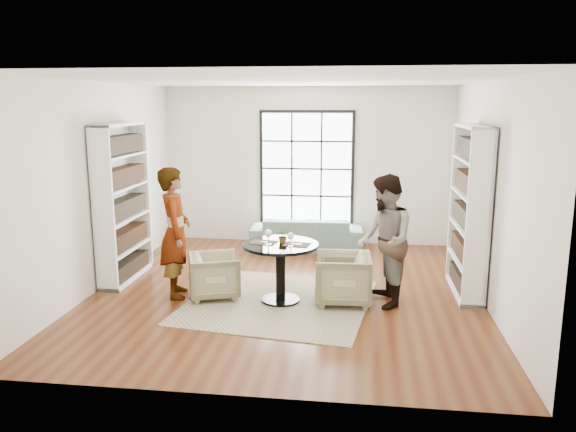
# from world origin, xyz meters

# --- Properties ---
(ground) EXTENTS (6.00, 6.00, 0.00)m
(ground) POSITION_xyz_m (0.00, 0.00, 0.00)
(ground) COLOR #583214
(room_shell) EXTENTS (6.00, 6.01, 6.00)m
(room_shell) POSITION_xyz_m (0.00, 0.54, 1.26)
(room_shell) COLOR silver
(room_shell) RESTS_ON ground
(rug) EXTENTS (2.73, 2.73, 0.01)m
(rug) POSITION_xyz_m (-0.05, -0.46, 0.01)
(rug) COLOR tan
(rug) RESTS_ON ground
(pedestal_table) EXTENTS (1.04, 1.04, 0.83)m
(pedestal_table) POSITION_xyz_m (-0.03, -0.43, 0.60)
(pedestal_table) COLOR black
(pedestal_table) RESTS_ON ground
(sofa) EXTENTS (2.09, 0.91, 0.60)m
(sofa) POSITION_xyz_m (0.05, 2.45, 0.30)
(sofa) COLOR slate
(sofa) RESTS_ON ground
(armchair_left) EXTENTS (0.87, 0.86, 0.63)m
(armchair_left) POSITION_xyz_m (-0.97, -0.36, 0.31)
(armchair_left) COLOR tan
(armchair_left) RESTS_ON ground
(armchair_right) EXTENTS (0.79, 0.77, 0.69)m
(armchair_right) POSITION_xyz_m (0.82, -0.37, 0.34)
(armchair_right) COLOR tan
(armchair_right) RESTS_ON ground
(person_left) EXTENTS (0.61, 0.77, 1.84)m
(person_left) POSITION_xyz_m (-1.52, -0.36, 0.92)
(person_left) COLOR gray
(person_left) RESTS_ON ground
(person_right) EXTENTS (0.82, 0.97, 1.78)m
(person_right) POSITION_xyz_m (1.37, -0.37, 0.89)
(person_right) COLOR gray
(person_right) RESTS_ON ground
(placemat_left) EXTENTS (0.38, 0.31, 0.01)m
(placemat_left) POSITION_xyz_m (-0.26, -0.40, 0.83)
(placemat_left) COLOR black
(placemat_left) RESTS_ON pedestal_table
(placemat_right) EXTENTS (0.38, 0.31, 0.01)m
(placemat_right) POSITION_xyz_m (0.20, -0.46, 0.83)
(placemat_right) COLOR black
(placemat_right) RESTS_ON pedestal_table
(cutlery_left) EXTENTS (0.17, 0.24, 0.01)m
(cutlery_left) POSITION_xyz_m (-0.26, -0.40, 0.84)
(cutlery_left) COLOR silver
(cutlery_left) RESTS_ON placemat_left
(cutlery_right) EXTENTS (0.17, 0.24, 0.01)m
(cutlery_right) POSITION_xyz_m (0.20, -0.46, 0.84)
(cutlery_right) COLOR silver
(cutlery_right) RESTS_ON placemat_right
(wine_glass_left) EXTENTS (0.10, 0.10, 0.21)m
(wine_glass_left) POSITION_xyz_m (-0.18, -0.52, 0.98)
(wine_glass_left) COLOR silver
(wine_glass_left) RESTS_ON pedestal_table
(wine_glass_right) EXTENTS (0.09, 0.09, 0.19)m
(wine_glass_right) POSITION_xyz_m (0.13, -0.57, 0.96)
(wine_glass_right) COLOR silver
(wine_glass_right) RESTS_ON pedestal_table
(flower_centerpiece) EXTENTS (0.22, 0.20, 0.20)m
(flower_centerpiece) POSITION_xyz_m (0.00, -0.38, 0.93)
(flower_centerpiece) COLOR gray
(flower_centerpiece) RESTS_ON pedestal_table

